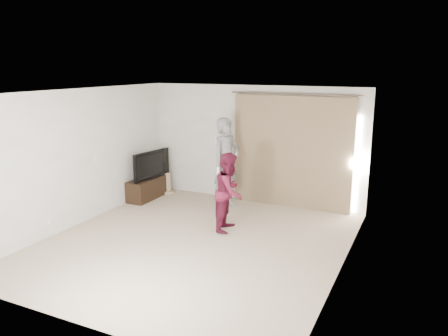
{
  "coord_description": "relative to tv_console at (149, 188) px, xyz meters",
  "views": [
    {
      "loc": [
        3.51,
        -6.2,
        3.02
      ],
      "look_at": [
        0.0,
        1.2,
        1.09
      ],
      "focal_mm": 35.0,
      "sensor_mm": 36.0,
      "label": 1
    }
  ],
  "objects": [
    {
      "name": "tv_console",
      "position": [
        0.0,
        0.0,
        0.0
      ],
      "size": [
        0.43,
        1.24,
        0.48
      ],
      "primitive_type": "cube",
      "color": "black",
      "rests_on": "ground"
    },
    {
      "name": "floor",
      "position": [
        2.27,
        -1.9,
        -0.24
      ],
      "size": [
        5.5,
        5.5,
        0.0
      ],
      "primitive_type": "plane",
      "color": "#C8B196",
      "rests_on": "ground"
    },
    {
      "name": "tv",
      "position": [
        0.0,
        0.0,
        0.56
      ],
      "size": [
        0.31,
        1.12,
        0.64
      ],
      "primitive_type": "imported",
      "rotation": [
        0.0,
        0.0,
        1.42
      ],
      "color": "black",
      "rests_on": "tv_console"
    },
    {
      "name": "curtain",
      "position": [
        3.18,
        0.78,
        0.96
      ],
      "size": [
        2.8,
        0.11,
        2.46
      ],
      "color": "#8B7155",
      "rests_on": "ground"
    },
    {
      "name": "wall_left",
      "position": [
        -0.23,
        -1.9,
        1.06
      ],
      "size": [
        0.04,
        5.5,
        2.6
      ],
      "color": "white",
      "rests_on": "ground"
    },
    {
      "name": "ceiling",
      "position": [
        2.27,
        -1.9,
        2.36
      ],
      "size": [
        5.0,
        5.5,
        0.01
      ],
      "primitive_type": "cube",
      "color": "white",
      "rests_on": "wall_back"
    },
    {
      "name": "person_woman",
      "position": [
        2.54,
        -1.04,
        0.5
      ],
      "size": [
        0.64,
        0.78,
        1.47
      ],
      "color": "#5A142A",
      "rests_on": "ground"
    },
    {
      "name": "wall_back",
      "position": [
        2.27,
        0.85,
        1.06
      ],
      "size": [
        5.0,
        0.04,
        2.6
      ],
      "primitive_type": "cube",
      "color": "white",
      "rests_on": "ground"
    },
    {
      "name": "scratching_post",
      "position": [
        0.17,
        0.5,
        -0.03
      ],
      "size": [
        0.38,
        0.38,
        0.51
      ],
      "color": "tan",
      "rests_on": "ground"
    },
    {
      "name": "person_man",
      "position": [
        1.94,
        0.1,
        0.74
      ],
      "size": [
        0.68,
        0.83,
        1.96
      ],
      "color": "gray",
      "rests_on": "ground"
    }
  ]
}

